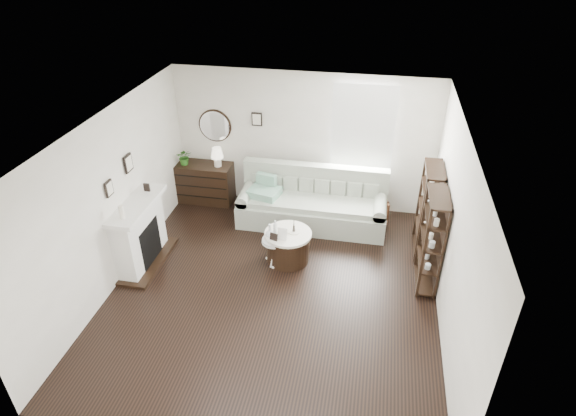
% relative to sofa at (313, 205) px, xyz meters
% --- Properties ---
extents(room, '(5.50, 5.50, 5.50)m').
position_rel_sofa_xyz_m(room, '(0.43, 0.62, 1.24)').
color(room, black).
rests_on(room, ground).
extents(fireplace, '(0.50, 1.40, 1.84)m').
position_rel_sofa_xyz_m(fireplace, '(-2.61, -1.79, 0.19)').
color(fireplace, white).
rests_on(fireplace, ground).
extents(shelf_unit_far, '(0.30, 0.80, 1.60)m').
position_rel_sofa_xyz_m(shelf_unit_far, '(2.03, -0.53, 0.45)').
color(shelf_unit_far, black).
rests_on(shelf_unit_far, ground).
extents(shelf_unit_near, '(0.30, 0.80, 1.60)m').
position_rel_sofa_xyz_m(shelf_unit_near, '(2.03, -1.43, 0.45)').
color(shelf_unit_near, black).
rests_on(shelf_unit_near, ground).
extents(sofa, '(2.75, 0.95, 1.07)m').
position_rel_sofa_xyz_m(sofa, '(0.00, 0.00, 0.00)').
color(sofa, '#9CA694').
rests_on(sofa, ground).
extents(quilt, '(0.64, 0.56, 0.14)m').
position_rel_sofa_xyz_m(quilt, '(-0.90, -0.14, 0.27)').
color(quilt, '#279271').
rests_on(quilt, sofa).
extents(suitcase, '(0.68, 0.38, 0.43)m').
position_rel_sofa_xyz_m(suitcase, '(1.09, 0.16, -0.14)').
color(suitcase, brown).
rests_on(suitcase, ground).
extents(dresser, '(1.22, 0.52, 0.81)m').
position_rel_sofa_xyz_m(dresser, '(-2.32, 0.38, 0.05)').
color(dresser, black).
rests_on(dresser, ground).
extents(table_lamp, '(0.27, 0.27, 0.39)m').
position_rel_sofa_xyz_m(table_lamp, '(-1.96, 0.39, 0.66)').
color(table_lamp, '#EFE3C9').
rests_on(table_lamp, dresser).
extents(potted_plant, '(0.36, 0.34, 0.33)m').
position_rel_sofa_xyz_m(potted_plant, '(-2.62, 0.33, 0.62)').
color(potted_plant, '#29631C').
rests_on(potted_plant, dresser).
extents(drum_table, '(0.79, 0.79, 0.55)m').
position_rel_sofa_xyz_m(drum_table, '(-0.23, -1.27, -0.08)').
color(drum_table, black).
rests_on(drum_table, ground).
extents(pedestal_table, '(0.41, 0.41, 0.49)m').
position_rel_sofa_xyz_m(pedestal_table, '(-0.44, -1.41, 0.10)').
color(pedestal_table, white).
rests_on(pedestal_table, ground).
extents(eiffel_drum, '(0.12, 0.12, 0.20)m').
position_rel_sofa_xyz_m(eiffel_drum, '(-0.14, -1.21, 0.29)').
color(eiffel_drum, black).
rests_on(eiffel_drum, drum_table).
extents(bottle_drum, '(0.06, 0.06, 0.27)m').
position_rel_sofa_xyz_m(bottle_drum, '(-0.43, -1.36, 0.33)').
color(bottle_drum, silver).
rests_on(bottle_drum, drum_table).
extents(card_frame_drum, '(0.17, 0.08, 0.21)m').
position_rel_sofa_xyz_m(card_frame_drum, '(-0.28, -1.47, 0.30)').
color(card_frame_drum, white).
rests_on(card_frame_drum, drum_table).
extents(eiffel_ped, '(0.11, 0.11, 0.19)m').
position_rel_sofa_xyz_m(eiffel_ped, '(-0.36, -1.38, 0.23)').
color(eiffel_ped, black).
rests_on(eiffel_ped, pedestal_table).
extents(flask_ped, '(0.15, 0.15, 0.27)m').
position_rel_sofa_xyz_m(flask_ped, '(-0.51, -1.39, 0.27)').
color(flask_ped, silver).
rests_on(flask_ped, pedestal_table).
extents(card_frame_ped, '(0.15, 0.09, 0.18)m').
position_rel_sofa_xyz_m(card_frame_ped, '(-0.42, -1.52, 0.23)').
color(card_frame_ped, black).
rests_on(card_frame_ped, pedestal_table).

